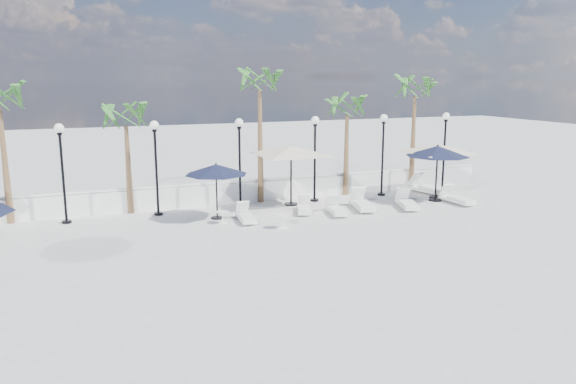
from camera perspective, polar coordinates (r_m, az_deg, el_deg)
name	(u,v)px	position (r m, az deg, el deg)	size (l,w,h in m)	color
ground	(299,250)	(18.38, 1.13, -5.91)	(100.00, 100.00, 0.00)	#A9A9A4
balustrade	(234,193)	(25.13, -5.53, -0.07)	(26.00, 0.30, 1.01)	white
lamppost_1	(62,159)	(22.85, -22.01, 3.11)	(0.36, 0.36, 3.84)	black
lamppost_2	(156,154)	(23.09, -13.30, 3.73)	(0.36, 0.36, 3.84)	black
lamppost_3	(240,150)	(23.85, -4.95, 4.24)	(0.36, 0.36, 3.84)	black
lamppost_4	(315,147)	(25.07, 2.75, 4.63)	(0.36, 0.36, 3.84)	black
lamppost_5	(383,143)	(26.71, 9.63, 4.91)	(0.36, 0.36, 3.84)	black
lamppost_6	(445,140)	(28.68, 15.64, 5.10)	(0.36, 0.36, 3.84)	black
palm_1	(126,122)	(23.63, -16.15, 6.84)	(2.60, 2.60, 4.70)	brown
palm_2	(260,87)	(24.78, -2.90, 10.63)	(2.60, 2.60, 6.10)	brown
palm_3	(347,112)	(26.54, 6.03, 8.13)	(2.60, 2.60, 4.90)	brown
palm_4	(415,94)	(28.41, 12.79, 9.71)	(2.60, 2.60, 5.70)	brown
lounger_2	(246,216)	(21.94, -4.30, -2.46)	(0.70, 1.71, 0.62)	white
lounger_3	(304,208)	(23.29, 1.64, -1.62)	(1.07, 1.72, 0.61)	white
lounger_4	(336,209)	(23.13, 4.94, -1.73)	(0.90, 1.79, 0.64)	white
lounger_5	(362,203)	(24.05, 7.56, -1.16)	(1.13, 2.14, 0.77)	white
lounger_6	(407,203)	(24.60, 11.99, -1.07)	(1.19, 2.01, 0.72)	white
lounger_7	(457,198)	(26.07, 16.76, -0.62)	(0.72, 1.89, 0.70)	white
lounger_8	(429,188)	(27.88, 14.09, 0.38)	(1.25, 2.27, 0.81)	white
side_table_1	(223,216)	(21.74, -6.65, -2.45)	(0.48, 0.48, 0.47)	white
side_table_2	(282,220)	(20.88, -0.59, -2.87)	(0.53, 0.53, 0.52)	white
parasol_navy_mid	(216,170)	(22.16, -7.32, 2.26)	(2.50, 2.50, 2.24)	black
parasol_navy_right	(438,151)	(26.04, 14.95, 4.00)	(2.87, 2.87, 2.58)	black
parasol_cream_sq_a	(291,146)	(24.29, 0.31, 4.70)	(5.74, 5.74, 2.82)	black
parasol_cream_sq_b	(438,145)	(26.66, 15.00, 4.68)	(5.39, 5.39, 2.70)	black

